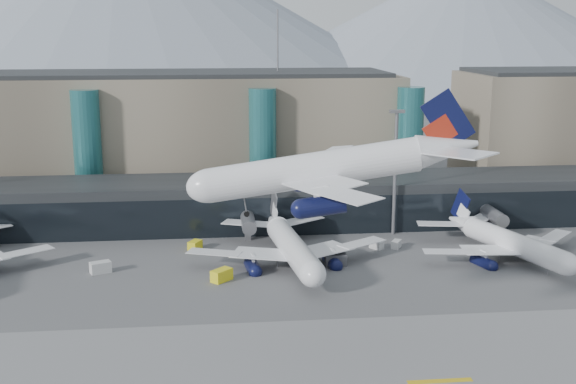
{
  "coord_description": "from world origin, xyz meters",
  "views": [
    {
      "loc": [
        -6.42,
        -92.08,
        41.42
      ],
      "look_at": [
        6.54,
        32.0,
        13.05
      ],
      "focal_mm": 45.0,
      "sensor_mm": 36.0,
      "label": 1
    }
  ],
  "objects_px": {
    "veh_d": "(396,244)",
    "veh_e": "(521,248)",
    "jet_parked_right": "(502,233)",
    "jet_parked_mid": "(289,236)",
    "veh_h": "(222,275)",
    "veh_b": "(195,245)",
    "veh_c": "(336,260)",
    "veh_a": "(101,267)",
    "veh_g": "(377,245)",
    "lightmast_mid": "(395,165)",
    "hero_jet": "(343,158)"
  },
  "relations": [
    {
      "from": "jet_parked_mid",
      "to": "veh_d",
      "type": "xyz_separation_m",
      "value": [
        21.53,
        5.83,
        -3.99
      ]
    },
    {
      "from": "jet_parked_right",
      "to": "veh_d",
      "type": "xyz_separation_m",
      "value": [
        -18.14,
        6.69,
        -3.61
      ]
    },
    {
      "from": "lightmast_mid",
      "to": "jet_parked_mid",
      "type": "distance_m",
      "value": 29.58
    },
    {
      "from": "veh_d",
      "to": "veh_g",
      "type": "relative_size",
      "value": 1.01
    },
    {
      "from": "veh_d",
      "to": "veh_g",
      "type": "xyz_separation_m",
      "value": [
        -3.87,
        -0.02,
        0.01
      ]
    },
    {
      "from": "jet_parked_mid",
      "to": "veh_c",
      "type": "xyz_separation_m",
      "value": [
        8.16,
        -3.35,
        -3.69
      ]
    },
    {
      "from": "veh_a",
      "to": "veh_b",
      "type": "bearing_deg",
      "value": 13.47
    },
    {
      "from": "hero_jet",
      "to": "jet_parked_right",
      "type": "bearing_deg",
      "value": 51.1
    },
    {
      "from": "jet_parked_mid",
      "to": "veh_a",
      "type": "height_order",
      "value": "jet_parked_mid"
    },
    {
      "from": "jet_parked_mid",
      "to": "hero_jet",
      "type": "bearing_deg",
      "value": 177.36
    },
    {
      "from": "jet_parked_mid",
      "to": "veh_h",
      "type": "height_order",
      "value": "jet_parked_mid"
    },
    {
      "from": "veh_h",
      "to": "veh_d",
      "type": "bearing_deg",
      "value": -20.69
    },
    {
      "from": "jet_parked_right",
      "to": "veh_g",
      "type": "xyz_separation_m",
      "value": [
        -22.01,
        6.66,
        -3.6
      ]
    },
    {
      "from": "veh_d",
      "to": "veh_e",
      "type": "height_order",
      "value": "veh_e"
    },
    {
      "from": "jet_parked_mid",
      "to": "veh_g",
      "type": "height_order",
      "value": "jet_parked_mid"
    },
    {
      "from": "veh_c",
      "to": "veh_g",
      "type": "xyz_separation_m",
      "value": [
        9.5,
        9.15,
        -0.3
      ]
    },
    {
      "from": "jet_parked_right",
      "to": "veh_e",
      "type": "relative_size",
      "value": 11.73
    },
    {
      "from": "veh_g",
      "to": "veh_a",
      "type": "bearing_deg",
      "value": -116.71
    },
    {
      "from": "veh_d",
      "to": "veh_a",
      "type": "bearing_deg",
      "value": 129.41
    },
    {
      "from": "veh_c",
      "to": "jet_parked_mid",
      "type": "bearing_deg",
      "value": 158.03
    },
    {
      "from": "lightmast_mid",
      "to": "veh_h",
      "type": "height_order",
      "value": "lightmast_mid"
    },
    {
      "from": "lightmast_mid",
      "to": "hero_jet",
      "type": "relative_size",
      "value": 0.68
    },
    {
      "from": "veh_b",
      "to": "veh_c",
      "type": "distance_m",
      "value": 28.14
    },
    {
      "from": "veh_b",
      "to": "veh_e",
      "type": "xyz_separation_m",
      "value": [
        61.37,
        -8.36,
        0.04
      ]
    },
    {
      "from": "jet_parked_right",
      "to": "veh_h",
      "type": "height_order",
      "value": "jet_parked_right"
    },
    {
      "from": "jet_parked_right",
      "to": "veh_c",
      "type": "height_order",
      "value": "jet_parked_right"
    },
    {
      "from": "jet_parked_right",
      "to": "veh_d",
      "type": "bearing_deg",
      "value": 51.52
    },
    {
      "from": "veh_d",
      "to": "veh_g",
      "type": "bearing_deg",
      "value": 120.59
    },
    {
      "from": "veh_c",
      "to": "veh_e",
      "type": "distance_m",
      "value": 36.33
    },
    {
      "from": "veh_a",
      "to": "veh_g",
      "type": "xyz_separation_m",
      "value": [
        50.77,
        8.8,
        -0.22
      ]
    },
    {
      "from": "jet_parked_right",
      "to": "veh_h",
      "type": "xyz_separation_m",
      "value": [
        -51.94,
        -8.5,
        -3.36
      ]
    },
    {
      "from": "veh_d",
      "to": "veh_e",
      "type": "xyz_separation_m",
      "value": [
        22.74,
        -5.15,
        0.12
      ]
    },
    {
      "from": "jet_parked_mid",
      "to": "veh_g",
      "type": "relative_size",
      "value": 14.93
    },
    {
      "from": "veh_g",
      "to": "lightmast_mid",
      "type": "bearing_deg",
      "value": 113.05
    },
    {
      "from": "veh_c",
      "to": "veh_h",
      "type": "xyz_separation_m",
      "value": [
        -20.43,
        -6.02,
        -0.05
      ]
    },
    {
      "from": "veh_c",
      "to": "veh_d",
      "type": "relative_size",
      "value": 1.45
    },
    {
      "from": "lightmast_mid",
      "to": "jet_parked_mid",
      "type": "height_order",
      "value": "lightmast_mid"
    },
    {
      "from": "jet_parked_mid",
      "to": "veh_h",
      "type": "xyz_separation_m",
      "value": [
        -12.27,
        -9.36,
        -3.73
      ]
    },
    {
      "from": "veh_a",
      "to": "veh_c",
      "type": "bearing_deg",
      "value": -23.95
    },
    {
      "from": "jet_parked_mid",
      "to": "veh_e",
      "type": "bearing_deg",
      "value": -95.68
    },
    {
      "from": "lightmast_mid",
      "to": "veh_a",
      "type": "bearing_deg",
      "value": -161.91
    },
    {
      "from": "veh_a",
      "to": "veh_e",
      "type": "height_order",
      "value": "veh_a"
    },
    {
      "from": "jet_parked_mid",
      "to": "veh_b",
      "type": "bearing_deg",
      "value": 55.59
    },
    {
      "from": "veh_b",
      "to": "veh_g",
      "type": "relative_size",
      "value": 1.1
    },
    {
      "from": "jet_parked_right",
      "to": "veh_e",
      "type": "xyz_separation_m",
      "value": [
        4.6,
        1.54,
        -3.49
      ]
    },
    {
      "from": "lightmast_mid",
      "to": "veh_d",
      "type": "xyz_separation_m",
      "value": [
        -1.78,
        -9.6,
        -13.67
      ]
    },
    {
      "from": "jet_parked_mid",
      "to": "veh_c",
      "type": "height_order",
      "value": "jet_parked_mid"
    },
    {
      "from": "lightmast_mid",
      "to": "veh_b",
      "type": "height_order",
      "value": "lightmast_mid"
    },
    {
      "from": "jet_parked_mid",
      "to": "jet_parked_right",
      "type": "xyz_separation_m",
      "value": [
        39.67,
        -0.86,
        -0.38
      ]
    },
    {
      "from": "veh_a",
      "to": "veh_e",
      "type": "xyz_separation_m",
      "value": [
        77.39,
        3.68,
        -0.11
      ]
    }
  ]
}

